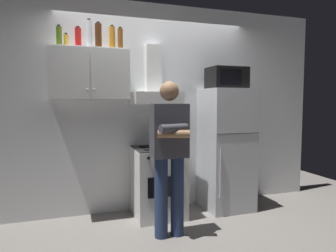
{
  "coord_description": "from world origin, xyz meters",
  "views": [
    {
      "loc": [
        -1.09,
        -3.36,
        1.43
      ],
      "look_at": [
        0.0,
        0.0,
        1.15
      ],
      "focal_mm": 32.74,
      "sensor_mm": 36.0,
      "label": 1
    }
  ],
  "objects": [
    {
      "name": "ground_plane",
      "position": [
        0.0,
        0.0,
        0.0
      ],
      "size": [
        7.0,
        7.0,
        0.0
      ],
      "primitive_type": "plane",
      "color": "slate"
    },
    {
      "name": "back_wall_tiled",
      "position": [
        0.0,
        0.6,
        1.35
      ],
      "size": [
        4.8,
        0.1,
        2.7
      ],
      "primitive_type": "cube",
      "color": "white",
      "rests_on": "ground_plane"
    },
    {
      "name": "upper_cabinet",
      "position": [
        -0.85,
        0.37,
        1.75
      ],
      "size": [
        0.9,
        0.37,
        0.6
      ],
      "color": "silver"
    },
    {
      "name": "stove_oven",
      "position": [
        -0.05,
        0.25,
        0.43
      ],
      "size": [
        0.6,
        0.62,
        0.87
      ],
      "color": "white",
      "rests_on": "ground_plane"
    },
    {
      "name": "range_hood",
      "position": [
        -0.05,
        0.38,
        1.6
      ],
      "size": [
        0.6,
        0.44,
        0.75
      ],
      "color": "white"
    },
    {
      "name": "refrigerator",
      "position": [
        0.9,
        0.25,
        0.8
      ],
      "size": [
        0.6,
        0.62,
        1.6
      ],
      "color": "silver",
      "rests_on": "ground_plane"
    },
    {
      "name": "microwave",
      "position": [
        0.9,
        0.27,
        1.74
      ],
      "size": [
        0.48,
        0.37,
        0.28
      ],
      "color": "black",
      "rests_on": "refrigerator"
    },
    {
      "name": "person_standing",
      "position": [
        -0.1,
        -0.36,
        0.9
      ],
      "size": [
        0.38,
        0.33,
        1.64
      ],
      "color": "navy",
      "rests_on": "ground_plane"
    },
    {
      "name": "cooking_pot",
      "position": [
        0.08,
        0.13,
        0.93
      ],
      "size": [
        0.3,
        0.2,
        0.11
      ],
      "color": "#B7BABF",
      "rests_on": "stove_oven"
    },
    {
      "name": "bottle_soda_red",
      "position": [
        -0.97,
        0.39,
        2.17
      ],
      "size": [
        0.07,
        0.07,
        0.25
      ],
      "color": "red",
      "rests_on": "upper_cabinet"
    },
    {
      "name": "bottle_spice_jar",
      "position": [
        -1.1,
        0.35,
        2.12
      ],
      "size": [
        0.05,
        0.05,
        0.15
      ],
      "color": "gold",
      "rests_on": "upper_cabinet"
    },
    {
      "name": "bottle_rum_dark",
      "position": [
        -0.74,
        0.36,
        2.2
      ],
      "size": [
        0.08,
        0.08,
        0.31
      ],
      "color": "#47230F",
      "rests_on": "upper_cabinet"
    },
    {
      "name": "bottle_liquor_amber",
      "position": [
        -0.57,
        0.4,
        2.19
      ],
      "size": [
        0.07,
        0.07,
        0.29
      ],
      "color": "#B7721E",
      "rests_on": "upper_cabinet"
    },
    {
      "name": "bottle_vodka_clear",
      "position": [
        -0.84,
        0.36,
        2.21
      ],
      "size": [
        0.07,
        0.07,
        0.33
      ],
      "color": "silver",
      "rests_on": "upper_cabinet"
    },
    {
      "name": "bottle_olive_oil",
      "position": [
        -1.17,
        0.34,
        2.16
      ],
      "size": [
        0.06,
        0.06,
        0.24
      ],
      "color": "#4C6B19",
      "rests_on": "upper_cabinet"
    },
    {
      "name": "bottle_beer_brown",
      "position": [
        -0.48,
        0.36,
        2.18
      ],
      "size": [
        0.06,
        0.06,
        0.27
      ],
      "color": "brown",
      "rests_on": "upper_cabinet"
    }
  ]
}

